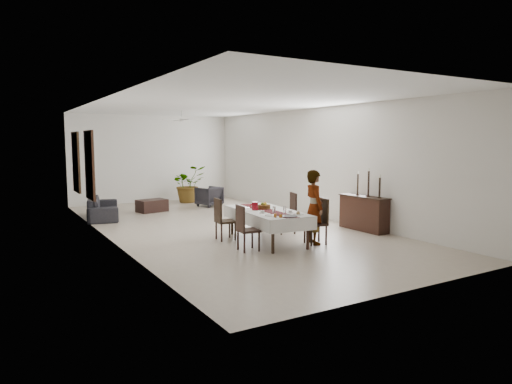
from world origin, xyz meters
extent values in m
cube|color=#B5A58F|center=(0.00, 0.00, 0.00)|extent=(6.00, 12.00, 0.00)
cube|color=white|center=(0.00, 0.00, 3.20)|extent=(6.00, 12.00, 0.02)
cube|color=white|center=(0.00, 6.00, 1.60)|extent=(6.00, 0.02, 3.20)
cube|color=white|center=(0.00, -6.00, 1.60)|extent=(6.00, 0.02, 3.20)
cube|color=white|center=(-3.00, 0.00, 1.60)|extent=(0.02, 12.00, 3.20)
cube|color=white|center=(3.00, 0.00, 1.60)|extent=(0.02, 12.00, 3.20)
cube|color=black|center=(0.00, -2.02, 0.67)|extent=(1.12, 2.29, 0.05)
cylinder|color=black|center=(-0.50, -3.04, 0.32)|extent=(0.07, 0.07, 0.65)
cylinder|color=black|center=(0.31, -3.11, 0.32)|extent=(0.07, 0.07, 0.65)
cylinder|color=black|center=(-0.32, -0.94, 0.32)|extent=(0.07, 0.07, 0.65)
cylinder|color=black|center=(0.49, -1.01, 0.32)|extent=(0.07, 0.07, 0.65)
cube|color=silver|center=(0.00, -2.02, 0.70)|extent=(1.30, 2.47, 0.01)
cube|color=silver|center=(-0.54, -1.98, 0.56)|extent=(0.22, 2.38, 0.28)
cube|color=white|center=(0.53, -2.07, 0.56)|extent=(0.22, 2.38, 0.28)
cube|color=white|center=(-0.11, -3.21, 0.56)|extent=(1.09, 0.10, 0.28)
cube|color=white|center=(0.10, -0.84, 0.56)|extent=(1.09, 0.10, 0.28)
cube|color=maroon|center=(0.00, -2.02, 0.71)|extent=(0.52, 2.33, 0.00)
cylinder|color=maroon|center=(-0.22, -1.86, 0.80)|extent=(0.15, 0.15, 0.18)
torus|color=maroon|center=(-0.30, -1.86, 0.80)|extent=(0.11, 0.03, 0.11)
cylinder|color=white|center=(0.05, -2.63, 0.78)|extent=(0.06, 0.06, 0.16)
cylinder|color=silver|center=(-0.14, -2.52, 0.78)|extent=(0.06, 0.06, 0.16)
cylinder|color=white|center=(0.22, -2.60, 0.73)|extent=(0.08, 0.08, 0.06)
cylinder|color=white|center=(0.22, -2.60, 0.71)|extent=(0.14, 0.14, 0.01)
cylinder|color=silver|center=(-0.31, -2.32, 0.73)|extent=(0.08, 0.08, 0.06)
cylinder|color=silver|center=(-0.31, -2.32, 0.71)|extent=(0.14, 0.14, 0.01)
cylinder|color=silver|center=(0.23, -2.88, 0.71)|extent=(0.22, 0.22, 0.01)
sphere|color=tan|center=(0.23, -2.88, 0.74)|extent=(0.08, 0.08, 0.08)
cylinder|color=silver|center=(-0.34, -2.69, 0.71)|extent=(0.22, 0.22, 0.01)
cylinder|color=silver|center=(-0.25, -1.49, 0.71)|extent=(0.22, 0.22, 0.01)
cylinder|color=#393A3E|center=(-0.09, -2.99, 0.71)|extent=(0.33, 0.33, 0.02)
cylinder|color=#995416|center=(-0.29, -3.00, 0.74)|extent=(0.06, 0.06, 0.07)
cylinder|color=brown|center=(-0.38, -2.94, 0.74)|extent=(0.06, 0.06, 0.07)
cylinder|color=brown|center=(-0.33, -2.85, 0.74)|extent=(0.06, 0.06, 0.07)
cylinder|color=brown|center=(0.06, -1.80, 0.75)|extent=(0.28, 0.28, 0.09)
sphere|color=#AB1117|center=(0.09, -1.78, 0.82)|extent=(0.08, 0.08, 0.08)
sphere|color=olive|center=(0.03, -1.77, 0.82)|extent=(0.07, 0.07, 0.07)
sphere|color=gold|center=(0.06, -1.84, 0.82)|extent=(0.08, 0.08, 0.08)
cube|color=black|center=(0.76, -2.79, 0.44)|extent=(0.50, 0.50, 0.05)
cylinder|color=black|center=(0.89, -3.00, 0.21)|extent=(0.05, 0.05, 0.42)
cylinder|color=black|center=(0.96, -2.66, 0.21)|extent=(0.05, 0.05, 0.42)
cylinder|color=black|center=(0.55, -2.92, 0.21)|extent=(0.05, 0.05, 0.42)
cylinder|color=black|center=(0.62, -2.58, 0.21)|extent=(0.05, 0.05, 0.42)
cube|color=black|center=(0.95, -2.83, 0.73)|extent=(0.13, 0.42, 0.54)
cube|color=black|center=(0.89, -1.46, 0.44)|extent=(0.51, 0.51, 0.05)
cylinder|color=black|center=(1.01, -1.67, 0.21)|extent=(0.05, 0.05, 0.41)
cylinder|color=black|center=(1.10, -1.34, 0.21)|extent=(0.05, 0.05, 0.41)
cylinder|color=black|center=(0.68, -1.58, 0.21)|extent=(0.05, 0.05, 0.41)
cylinder|color=black|center=(0.77, -1.25, 0.21)|extent=(0.05, 0.05, 0.41)
cube|color=black|center=(1.07, -1.51, 0.72)|extent=(0.15, 0.41, 0.53)
cube|color=black|center=(-0.80, -2.58, 0.42)|extent=(0.43, 0.43, 0.05)
cylinder|color=black|center=(-0.95, -2.40, 0.20)|extent=(0.04, 0.04, 0.40)
cylinder|color=black|center=(-0.98, -2.73, 0.20)|extent=(0.04, 0.04, 0.40)
cylinder|color=black|center=(-0.62, -2.43, 0.20)|extent=(0.04, 0.04, 0.40)
cylinder|color=black|center=(-0.65, -2.75, 0.20)|extent=(0.04, 0.04, 0.40)
cube|color=black|center=(-0.98, -2.56, 0.69)|extent=(0.07, 0.40, 0.51)
cube|color=black|center=(-0.73, -1.41, 0.42)|extent=(0.43, 0.43, 0.05)
cylinder|color=black|center=(-0.88, -1.23, 0.20)|extent=(0.04, 0.04, 0.40)
cylinder|color=black|center=(-0.91, -1.56, 0.20)|extent=(0.04, 0.04, 0.40)
cylinder|color=black|center=(-0.55, -1.25, 0.20)|extent=(0.04, 0.04, 0.40)
cylinder|color=black|center=(-0.58, -1.58, 0.20)|extent=(0.04, 0.04, 0.40)
cube|color=black|center=(-0.91, -1.39, 0.70)|extent=(0.07, 0.41, 0.51)
imported|color=gray|center=(0.75, -2.75, 0.81)|extent=(0.51, 0.66, 1.62)
cube|color=black|center=(2.78, -2.16, 0.42)|extent=(0.37, 1.40, 0.84)
cube|color=black|center=(2.78, -2.16, 0.85)|extent=(0.41, 1.46, 0.03)
cylinder|color=black|center=(2.78, -2.67, 0.88)|extent=(0.09, 0.09, 0.03)
cylinder|color=black|center=(2.78, -2.67, 1.13)|extent=(0.05, 0.05, 0.47)
cylinder|color=white|center=(2.78, -2.67, 1.40)|extent=(0.03, 0.03, 0.07)
cylinder|color=black|center=(2.78, -2.30, 0.88)|extent=(0.09, 0.09, 0.03)
cylinder|color=black|center=(2.78, -2.30, 1.20)|extent=(0.05, 0.05, 0.61)
cylinder|color=white|center=(2.78, -2.30, 1.54)|extent=(0.03, 0.03, 0.07)
cylinder|color=black|center=(2.78, -1.93, 0.88)|extent=(0.09, 0.09, 0.03)
cylinder|color=black|center=(2.78, -1.93, 1.15)|extent=(0.05, 0.05, 0.51)
cylinder|color=white|center=(2.78, -1.93, 1.45)|extent=(0.03, 0.03, 0.07)
imported|color=#242227|center=(-2.46, 3.10, 0.31)|extent=(1.27, 2.23, 0.61)
imported|color=#272429|center=(1.27, 3.80, 0.34)|extent=(0.93, 0.94, 0.68)
cube|color=black|center=(-0.85, 3.54, 0.20)|extent=(0.99, 0.76, 0.39)
imported|color=#265B24|center=(1.04, 5.12, 0.68)|extent=(1.30, 1.15, 1.35)
cube|color=black|center=(-2.96, 2.20, 1.60)|extent=(0.06, 1.05, 1.85)
cube|color=silver|center=(-2.92, 2.20, 1.60)|extent=(0.01, 0.90, 1.70)
cube|color=black|center=(-2.96, 4.30, 1.60)|extent=(0.06, 1.05, 1.85)
cube|color=silver|center=(-2.92, 4.30, 1.60)|extent=(0.01, 0.90, 1.70)
cylinder|color=silver|center=(0.00, 3.00, 3.10)|extent=(0.04, 0.04, 0.20)
cylinder|color=silver|center=(0.00, 3.00, 2.90)|extent=(0.16, 0.16, 0.08)
cube|color=white|center=(0.00, 3.35, 2.90)|extent=(0.10, 0.55, 0.01)
cube|color=silver|center=(0.00, 2.65, 2.90)|extent=(0.10, 0.55, 0.01)
cube|color=white|center=(0.35, 3.00, 2.90)|extent=(0.55, 0.10, 0.01)
cube|color=white|center=(-0.35, 3.00, 2.90)|extent=(0.55, 0.10, 0.01)
camera|label=1|loc=(-5.33, -10.53, 2.22)|focal=32.00mm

